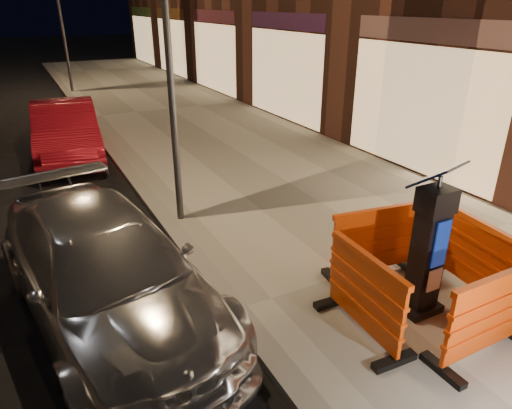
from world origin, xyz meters
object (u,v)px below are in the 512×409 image
barrier_front (489,317)px  car_red (71,157)px  barrier_bldgside (475,257)px  car_silver (114,316)px  barrier_back (373,243)px  barrier_kerbside (365,295)px  parking_kiosk (429,245)px

barrier_front → car_red: bearing=106.7°
barrier_bldgside → car_silver: barrier_bldgside is taller
barrier_back → car_red: bearing=118.2°
barrier_front → car_red: barrier_front is taller
barrier_back → car_silver: barrier_back is taller
car_silver → car_red: 7.50m
barrier_kerbside → car_red: (-2.22, 9.40, -0.69)m
parking_kiosk → barrier_bldgside: bearing=4.6°
barrier_front → car_red: size_ratio=0.31×
barrier_front → barrier_bldgside: 1.34m
parking_kiosk → barrier_front: (0.00, -0.95, -0.42)m
barrier_back → car_silver: (-3.56, 0.96, -0.69)m
car_silver → car_red: (0.39, 7.49, 0.00)m
barrier_kerbside → car_silver: (-2.61, 1.91, -0.69)m
barrier_kerbside → car_silver: bearing=56.5°
barrier_back → car_red: (-3.17, 8.45, -0.69)m
barrier_kerbside → barrier_bldgside: same height
car_red → parking_kiosk: bearing=-66.8°
parking_kiosk → barrier_front: size_ratio=1.40×
barrier_kerbside → car_red: size_ratio=0.31×
barrier_back → barrier_bldgside: 1.34m
barrier_kerbside → barrier_bldgside: size_ratio=1.00×
barrier_bldgside → car_red: 10.28m
parking_kiosk → barrier_front: 1.04m
barrier_back → barrier_kerbside: same height
barrier_front → barrier_bldgside: size_ratio=1.00×
barrier_back → parking_kiosk: bearing=-82.4°
parking_kiosk → barrier_back: parking_kiosk is taller
barrier_kerbside → barrier_bldgside: 1.90m
car_silver → barrier_back: bearing=-23.2°
parking_kiosk → car_silver: parking_kiosk is taller
car_red → barrier_kerbside: bearing=-72.1°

